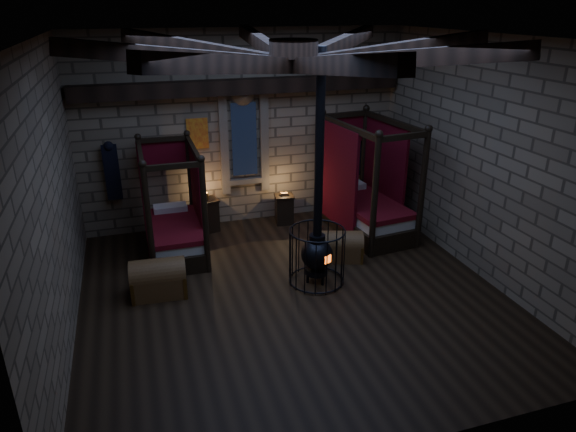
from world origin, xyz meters
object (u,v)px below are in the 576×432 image
object	(u,v)px
bed_left	(174,227)
bed_right	(364,204)
trunk_left	(159,279)
stove	(317,251)
trunk_right	(341,247)

from	to	relation	value
bed_left	bed_right	xyz separation A→B (m)	(4.07, -0.16, 0.07)
trunk_left	stove	bearing A→B (deg)	-4.62
bed_left	bed_right	bearing A→B (deg)	-2.25
trunk_right	stove	bearing A→B (deg)	-120.53
bed_left	trunk_right	distance (m)	3.34
bed_left	trunk_right	world-z (taller)	bed_left
bed_right	trunk_left	size ratio (longest dim) A/B	2.55
bed_left	trunk_right	bearing A→B (deg)	-23.33
bed_left	bed_right	distance (m)	4.07
bed_right	stove	distance (m)	2.57
bed_right	stove	bearing A→B (deg)	-140.38
bed_right	trunk_left	world-z (taller)	bed_right
trunk_left	stove	distance (m)	2.77
bed_left	stove	size ratio (longest dim) A/B	0.53
bed_right	trunk_left	xyz separation A→B (m)	(-4.51, -1.46, -0.30)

